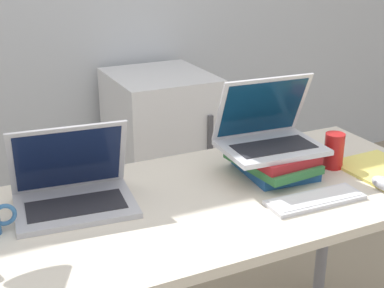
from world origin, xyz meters
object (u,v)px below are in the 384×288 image
(laptop_on_books, at_px, (268,134))
(soda_can, at_px, (334,151))
(mouse, at_px, (384,184))
(laptop_left, at_px, (73,190))
(mini_fridge, at_px, (161,147))
(book_stack, at_px, (274,161))
(wireless_keyboard, at_px, (315,200))

(laptop_on_books, bearing_deg, soda_can, -15.95)
(mouse, height_order, soda_can, soda_can)
(laptop_left, height_order, mouse, laptop_left)
(mini_fridge, bearing_deg, laptop_on_books, -95.13)
(laptop_on_books, height_order, mini_fridge, laptop_on_books)
(laptop_left, relative_size, soda_can, 2.97)
(soda_can, xyz_separation_m, mini_fridge, (-0.12, 1.26, -0.41))
(book_stack, distance_m, soda_can, 0.22)
(laptop_left, xyz_separation_m, mini_fridge, (0.75, 1.15, -0.40))
(wireless_keyboard, xyz_separation_m, soda_can, (0.21, 0.18, 0.05))
(soda_can, distance_m, mini_fridge, 1.33)
(book_stack, height_order, soda_can, soda_can)
(laptop_left, relative_size, mouse, 3.72)
(laptop_left, relative_size, book_stack, 1.23)
(laptop_left, relative_size, mini_fridge, 0.44)
(book_stack, relative_size, wireless_keyboard, 0.96)
(mouse, bearing_deg, book_stack, 134.50)
(book_stack, distance_m, wireless_keyboard, 0.23)
(soda_can, height_order, mini_fridge, soda_can)
(book_stack, xyz_separation_m, soda_can, (0.21, -0.04, 0.02))
(wireless_keyboard, relative_size, mini_fridge, 0.37)
(wireless_keyboard, bearing_deg, mini_fridge, 86.22)
(laptop_on_books, xyz_separation_m, wireless_keyboard, (0.01, -0.25, -0.13))
(mini_fridge, bearing_deg, wireless_keyboard, -93.78)
(laptop_left, distance_m, laptop_on_books, 0.65)
(wireless_keyboard, height_order, mouse, mouse)
(book_stack, relative_size, laptop_on_books, 0.89)
(laptop_left, distance_m, mini_fridge, 1.43)
(wireless_keyboard, relative_size, soda_can, 2.52)
(mouse, bearing_deg, wireless_keyboard, 174.25)
(laptop_left, xyz_separation_m, soda_can, (0.86, -0.11, 0.01))
(laptop_left, bearing_deg, book_stack, -5.78)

